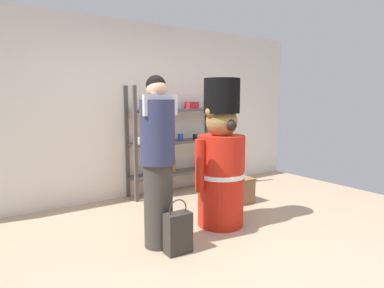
% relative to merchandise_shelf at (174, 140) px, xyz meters
% --- Properties ---
extents(ground_plane, '(6.40, 6.40, 0.00)m').
position_rel_merchandise_shelf_xyz_m(ground_plane, '(-0.64, -1.98, -0.83)').
color(ground_plane, tan).
extents(back_wall, '(6.40, 0.12, 2.60)m').
position_rel_merchandise_shelf_xyz_m(back_wall, '(-0.64, 0.22, 0.47)').
color(back_wall, silver).
rests_on(back_wall, ground_plane).
extents(merchandise_shelf, '(1.52, 0.35, 1.66)m').
position_rel_merchandise_shelf_xyz_m(merchandise_shelf, '(0.00, 0.00, 0.00)').
color(merchandise_shelf, '#4C4742').
rests_on(merchandise_shelf, ground_plane).
extents(teddy_bear_guard, '(0.71, 0.56, 1.70)m').
position_rel_merchandise_shelf_xyz_m(teddy_bear_guard, '(-0.30, -1.54, -0.07)').
color(teddy_bear_guard, red).
rests_on(teddy_bear_guard, ground_plane).
extents(person_shopper, '(0.36, 0.34, 1.70)m').
position_rel_merchandise_shelf_xyz_m(person_shopper, '(-1.18, -1.64, 0.05)').
color(person_shopper, '#38332D').
rests_on(person_shopper, ground_plane).
extents(shopping_bag, '(0.26, 0.14, 0.53)m').
position_rel_merchandise_shelf_xyz_m(shopping_bag, '(-1.11, -1.89, -0.63)').
color(shopping_bag, '#332D28').
rests_on(shopping_bag, ground_plane).
extents(display_crate, '(0.43, 0.29, 0.36)m').
position_rel_merchandise_shelf_xyz_m(display_crate, '(0.43, -1.03, -0.66)').
color(display_crate, olive).
rests_on(display_crate, ground_plane).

